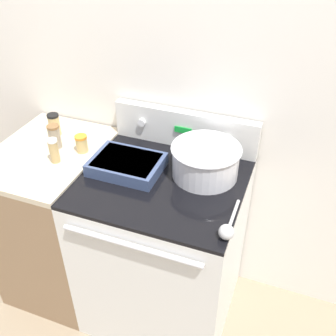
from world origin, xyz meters
name	(u,v)px	position (x,y,z in m)	size (l,w,h in m)	color
kitchen_wall	(190,84)	(0.00, 0.72, 1.25)	(8.00, 0.05, 2.50)	silver
stove_range	(163,249)	(0.00, 0.34, 0.47)	(0.76, 0.72, 0.93)	silver
control_panel	(185,129)	(0.00, 0.66, 1.03)	(0.76, 0.07, 0.20)	silver
side_counter	(60,219)	(-0.64, 0.34, 0.47)	(0.53, 0.69, 0.94)	#896B4C
mixing_bowl	(206,160)	(0.17, 0.45, 1.02)	(0.32, 0.32, 0.15)	silver
casserole_dish	(127,164)	(-0.19, 0.36, 0.97)	(0.33, 0.25, 0.06)	#38476B
ladle	(227,230)	(0.36, 0.10, 0.96)	(0.06, 0.26, 0.06)	#B7B7B7
spice_jar_orange_cap	(82,144)	(-0.46, 0.41, 0.99)	(0.06, 0.06, 0.09)	tan
spice_jar_white_cap	(54,151)	(-0.54, 0.28, 1.01)	(0.05, 0.05, 0.13)	tan
spice_jar_brown_cap	(55,136)	(-0.61, 0.39, 1.01)	(0.06, 0.06, 0.13)	gray
spice_jar_black_cap	(54,125)	(-0.68, 0.50, 1.01)	(0.06, 0.06, 0.12)	tan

